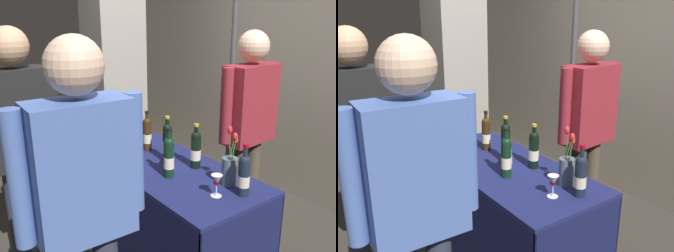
# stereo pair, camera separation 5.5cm
# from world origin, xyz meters

# --- Properties ---
(back_partition) EXTENTS (6.77, 0.12, 2.41)m
(back_partition) POSITION_xyz_m (0.00, 1.70, 1.21)
(back_partition) COLOR #B2A893
(back_partition) RESTS_ON ground_plane
(concrete_pillar) EXTENTS (0.49, 0.49, 2.96)m
(concrete_pillar) POSITION_xyz_m (-1.45, 0.37, 1.48)
(concrete_pillar) COLOR gray
(concrete_pillar) RESTS_ON ground_plane
(tasting_table) EXTENTS (1.50, 0.69, 0.76)m
(tasting_table) POSITION_xyz_m (0.00, 0.00, 0.52)
(tasting_table) COLOR #191E51
(tasting_table) RESTS_ON ground_plane
(featured_wine_bottle) EXTENTS (0.08, 0.08, 0.32)m
(featured_wine_bottle) POSITION_xyz_m (-0.47, -0.22, 0.89)
(featured_wine_bottle) COLOR #38230F
(featured_wine_bottle) RESTS_ON tasting_table
(display_bottle_0) EXTENTS (0.07, 0.07, 0.31)m
(display_bottle_0) POSITION_xyz_m (-0.22, -0.23, 0.89)
(display_bottle_0) COLOR black
(display_bottle_0) RESTS_ON tasting_table
(display_bottle_1) EXTENTS (0.07, 0.07, 0.35)m
(display_bottle_1) POSITION_xyz_m (-0.07, 0.05, 0.91)
(display_bottle_1) COLOR black
(display_bottle_1) RESTS_ON tasting_table
(display_bottle_2) EXTENTS (0.07, 0.07, 0.34)m
(display_bottle_2) POSITION_xyz_m (0.15, -0.10, 0.90)
(display_bottle_2) COLOR black
(display_bottle_2) RESTS_ON tasting_table
(display_bottle_3) EXTENTS (0.07, 0.07, 0.32)m
(display_bottle_3) POSITION_xyz_m (-0.36, 0.06, 0.90)
(display_bottle_3) COLOR #38230F
(display_bottle_3) RESTS_ON tasting_table
(display_bottle_4) EXTENTS (0.07, 0.07, 0.33)m
(display_bottle_4) POSITION_xyz_m (0.62, 0.11, 0.89)
(display_bottle_4) COLOR #192333
(display_bottle_4) RESTS_ON tasting_table
(display_bottle_5) EXTENTS (0.07, 0.07, 0.32)m
(display_bottle_5) POSITION_xyz_m (0.14, 0.14, 0.90)
(display_bottle_5) COLOR black
(display_bottle_5) RESTS_ON tasting_table
(wine_glass_near_vendor) EXTENTS (0.07, 0.07, 0.14)m
(wine_glass_near_vendor) POSITION_xyz_m (0.53, -0.03, 0.86)
(wine_glass_near_vendor) COLOR silver
(wine_glass_near_vendor) RESTS_ON tasting_table
(flower_vase) EXTENTS (0.10, 0.10, 0.39)m
(flower_vase) POSITION_xyz_m (0.47, 0.14, 0.87)
(flower_vase) COLOR slate
(flower_vase) RESTS_ON tasting_table
(brochure_stand) EXTENTS (0.13, 0.14, 0.16)m
(brochure_stand) POSITION_xyz_m (0.04, -0.01, 0.84)
(brochure_stand) COLOR silver
(brochure_stand) RESTS_ON tasting_table
(vendor_presenter) EXTENTS (0.24, 0.60, 1.70)m
(vendor_presenter) POSITION_xyz_m (0.14, 0.67, 1.03)
(vendor_presenter) COLOR #4C4233
(vendor_presenter) RESTS_ON ground_plane
(taster_foreground_right) EXTENTS (0.30, 0.60, 1.74)m
(taster_foreground_right) POSITION_xyz_m (-0.41, -0.88, 1.06)
(taster_foreground_right) COLOR #2D3347
(taster_foreground_right) RESTS_ON ground_plane
(taster_foreground_left) EXTENTS (0.24, 0.59, 1.74)m
(taster_foreground_left) POSITION_xyz_m (0.59, -0.88, 1.05)
(taster_foreground_left) COLOR #2D3347
(taster_foreground_left) RESTS_ON ground_plane
(booth_signpost) EXTENTS (0.53, 0.04, 2.35)m
(booth_signpost) POSITION_xyz_m (-0.30, 0.92, 1.41)
(booth_signpost) COLOR #47474C
(booth_signpost) RESTS_ON ground_plane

